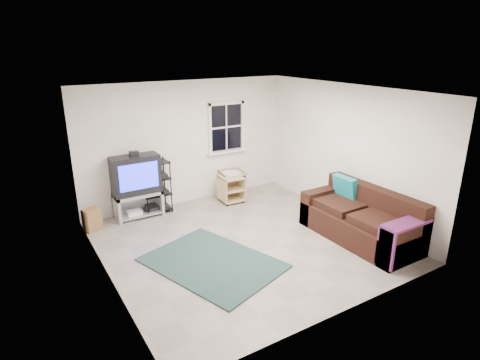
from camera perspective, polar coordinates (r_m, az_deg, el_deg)
room at (r=8.92m, az=-1.95°, el=7.06°), size 4.60×4.62×4.60m
tv_unit at (r=8.09m, az=-14.54°, el=-0.18°), size 0.92×0.46×1.35m
av_rack at (r=8.32m, az=-11.86°, el=-1.36°), size 0.55×0.40×1.10m
side_table_left at (r=8.76m, az=-1.36°, el=-1.12°), size 0.51×0.51×0.57m
side_table_right at (r=9.02m, az=-1.30°, el=-0.29°), size 0.61×0.61×0.61m
sofa at (r=7.40m, az=16.90°, el=-5.52°), size 0.95×2.15×0.98m
shag_rug at (r=6.49m, az=-3.93°, el=-11.64°), size 2.05×2.41×0.02m
paper_bag at (r=7.92m, az=-20.29°, el=-5.29°), size 0.35×0.30×0.43m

